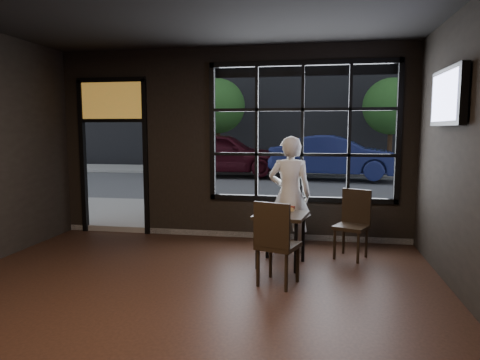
% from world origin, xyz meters
% --- Properties ---
extents(floor, '(6.00, 7.00, 0.02)m').
position_xyz_m(floor, '(0.00, 0.00, -0.01)').
color(floor, black).
rests_on(floor, ground).
extents(window_frame, '(3.06, 0.12, 2.28)m').
position_xyz_m(window_frame, '(1.20, 3.50, 1.80)').
color(window_frame, black).
rests_on(window_frame, ground).
extents(stained_transom, '(1.20, 0.06, 0.70)m').
position_xyz_m(stained_transom, '(-2.10, 3.50, 2.35)').
color(stained_transom, orange).
rests_on(stained_transom, ground).
extents(street_asphalt, '(60.00, 41.00, 0.04)m').
position_xyz_m(street_asphalt, '(0.00, 24.00, -0.02)').
color(street_asphalt, '#545456').
rests_on(street_asphalt, ground).
extents(building_across, '(28.00, 12.00, 15.00)m').
position_xyz_m(building_across, '(0.00, 23.00, 7.50)').
color(building_across, '#5B5956').
rests_on(building_across, ground).
extents(cafe_table, '(0.76, 0.76, 0.72)m').
position_xyz_m(cafe_table, '(0.98, 2.11, 0.36)').
color(cafe_table, black).
rests_on(cafe_table, floor).
extents(chair_near, '(0.56, 0.56, 1.02)m').
position_xyz_m(chair_near, '(1.01, 1.38, 0.51)').
color(chair_near, black).
rests_on(chair_near, floor).
extents(chair_window, '(0.56, 0.56, 0.98)m').
position_xyz_m(chair_window, '(1.94, 2.60, 0.49)').
color(chair_window, black).
rests_on(chair_window, floor).
extents(man, '(0.65, 0.44, 1.75)m').
position_xyz_m(man, '(1.05, 2.79, 0.87)').
color(man, silver).
rests_on(man, floor).
extents(hotdog, '(0.21, 0.11, 0.06)m').
position_xyz_m(hotdog, '(1.05, 2.34, 0.75)').
color(hotdog, tan).
rests_on(hotdog, cafe_table).
extents(cup, '(0.14, 0.14, 0.10)m').
position_xyz_m(cup, '(0.84, 2.07, 0.76)').
color(cup, silver).
rests_on(cup, cafe_table).
extents(tv, '(0.13, 1.14, 0.66)m').
position_xyz_m(tv, '(2.93, 1.83, 2.22)').
color(tv, black).
rests_on(tv, wall_right).
extents(navy_car, '(4.83, 2.16, 1.54)m').
position_xyz_m(navy_car, '(2.15, 12.29, 0.87)').
color(navy_car, navy).
rests_on(navy_car, street_asphalt).
extents(maroon_car, '(4.93, 2.23, 1.64)m').
position_xyz_m(maroon_car, '(-2.16, 12.72, 0.92)').
color(maroon_car, '#360A13').
rests_on(maroon_car, street_asphalt).
extents(tree_left, '(2.37, 2.37, 4.04)m').
position_xyz_m(tree_left, '(-2.81, 14.84, 2.85)').
color(tree_left, '#332114').
rests_on(tree_left, street_asphalt).
extents(tree_right, '(2.31, 2.31, 3.94)m').
position_xyz_m(tree_right, '(4.44, 14.97, 2.77)').
color(tree_right, '#332114').
rests_on(tree_right, street_asphalt).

